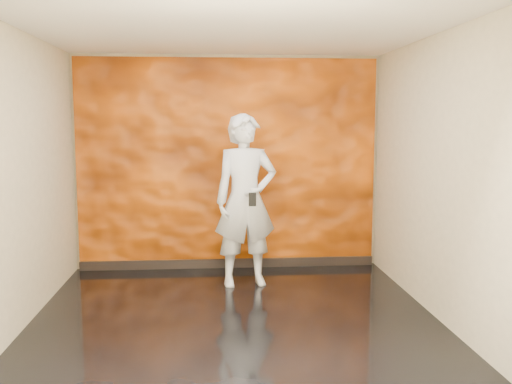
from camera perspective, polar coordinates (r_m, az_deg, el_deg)
name	(u,v)px	position (r m, az deg, el deg)	size (l,w,h in m)	color
room	(234,178)	(5.55, -2.21, 1.45)	(4.02, 4.02, 2.81)	black
feature_wall	(228,164)	(7.50, -2.83, 2.78)	(3.90, 0.06, 2.75)	#FF6909
baseboard	(229,263)	(7.68, -2.76, -7.12)	(3.90, 0.04, 0.12)	black
man	(246,200)	(6.72, -1.04, -0.84)	(0.74, 0.49, 2.03)	#A6A9B5
phone	(252,199)	(6.42, -0.36, -0.75)	(0.08, 0.02, 0.16)	black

